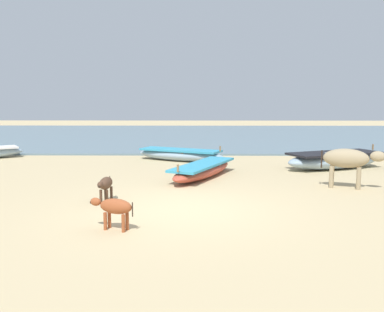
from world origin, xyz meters
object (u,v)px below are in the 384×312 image
Objects in this scene: calf_near_rust at (114,207)px; calf_far_dark at (106,184)px; fishing_boat_2 at (334,160)px; fishing_boat_3 at (180,154)px; fishing_boat_6 at (203,170)px; cow_adult_dun at (348,160)px.

calf_far_dark is (-0.61, 2.09, -0.00)m from calf_near_rust.
fishing_boat_3 is (-5.34, 1.85, -0.06)m from fishing_boat_2.
fishing_boat_6 is 4.16m from cow_adult_dun.
fishing_boat_3 reaches higher than calf_near_rust.
calf_near_rust is at bearing -70.44° from fishing_boat_3.
cow_adult_dun is (3.82, -1.56, 0.52)m from fishing_boat_6.
fishing_boat_2 is at bearing 129.65° from calf_far_dark.
fishing_boat_2 is 4.81m from fishing_boat_6.
fishing_boat_3 is at bearing -75.29° from calf_near_rust.
fishing_boat_2 reaches higher than fishing_boat_6.
cow_adult_dun is at bearing -125.65° from calf_near_rust.
fishing_boat_2 is 1.04× the size of fishing_boat_6.
fishing_boat_6 is at bearing 148.62° from calf_far_dark.
fishing_boat_2 is 4.33× the size of calf_far_dark.
calf_near_rust is (-0.83, -8.81, 0.17)m from fishing_boat_3.
cow_adult_dun is 1.83× the size of calf_near_rust.
calf_near_rust is (-5.49, -3.74, -0.34)m from cow_adult_dun.
fishing_boat_2 is 4.46× the size of calf_near_rust.
cow_adult_dun reaches higher than calf_far_dark.
fishing_boat_6 is 2.35× the size of cow_adult_dun.
cow_adult_dun is 6.65m from calf_near_rust.
fishing_boat_6 is at bearing -51.71° from fishing_boat_3.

